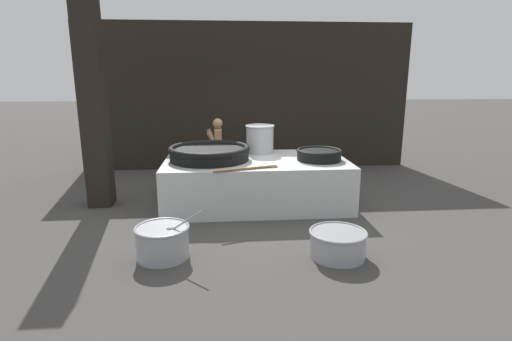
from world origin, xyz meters
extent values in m
plane|color=#474442|center=(0.00, 0.00, 0.00)|extent=(60.00, 60.00, 0.00)
cube|color=black|center=(0.00, 3.01, 1.78)|extent=(8.13, 0.24, 3.56)
cube|color=black|center=(-2.82, 0.15, 1.78)|extent=(0.40, 0.40, 3.56)
cube|color=silver|center=(0.00, 0.00, 0.42)|extent=(3.28, 1.82, 0.83)
cylinder|color=black|center=(-0.84, 0.02, 0.93)|extent=(1.41, 1.41, 0.20)
torus|color=black|center=(-0.84, 0.02, 1.03)|extent=(1.46, 1.46, 0.11)
cylinder|color=black|center=(1.12, -0.16, 0.92)|extent=(0.78, 0.78, 0.17)
torus|color=black|center=(1.12, -0.16, 1.00)|extent=(0.81, 0.81, 0.06)
cylinder|color=#B7B7BC|center=(0.13, 0.62, 1.10)|extent=(0.53, 0.53, 0.53)
torus|color=#B7B7BC|center=(0.13, 0.62, 1.36)|extent=(0.57, 0.57, 0.04)
cylinder|color=brown|center=(-0.23, -0.81, 0.85)|extent=(1.05, 0.37, 0.04)
cube|color=brown|center=(0.23, -0.67, 0.84)|extent=(0.14, 0.13, 0.02)
cylinder|color=#9E7551|center=(-0.69, 1.10, 0.36)|extent=(0.11, 0.11, 0.71)
cylinder|color=#9E7551|center=(-0.70, 1.25, 0.36)|extent=(0.11, 0.11, 0.71)
cube|color=#722D4C|center=(-0.70, 1.18, 0.50)|extent=(0.18, 0.22, 0.47)
cube|color=#9E7551|center=(-0.70, 1.18, 0.98)|extent=(0.16, 0.44, 0.53)
cylinder|color=#9E7551|center=(-0.78, 0.96, 0.98)|extent=(0.29, 0.10, 0.49)
cylinder|color=#9E7551|center=(-0.79, 1.39, 0.98)|extent=(0.29, 0.10, 0.49)
sphere|color=#9E7551|center=(-0.70, 1.18, 1.35)|extent=(0.20, 0.20, 0.20)
cylinder|color=#9E9EA3|center=(-1.39, -2.14, 0.20)|extent=(0.68, 0.68, 0.41)
torus|color=#9E9EA3|center=(-1.39, -2.14, 0.41)|extent=(0.71, 0.71, 0.03)
cylinder|color=orange|center=(-1.39, -2.14, 0.30)|extent=(0.59, 0.59, 0.10)
cylinder|color=orange|center=(-1.29, -2.13, 0.37)|extent=(0.04, 0.04, 0.04)
cylinder|color=orange|center=(-1.37, -2.28, 0.36)|extent=(0.03, 0.04, 0.03)
cylinder|color=orange|center=(-1.39, -2.00, 0.36)|extent=(0.05, 0.06, 0.03)
cylinder|color=orange|center=(-1.35, -2.00, 0.37)|extent=(0.06, 0.06, 0.04)
cylinder|color=orange|center=(-1.16, -2.12, 0.37)|extent=(0.05, 0.04, 0.04)
cylinder|color=orange|center=(-1.27, -2.13, 0.36)|extent=(0.05, 0.05, 0.03)
cylinder|color=orange|center=(-1.38, -2.18, 0.36)|extent=(0.06, 0.04, 0.02)
sphere|color=#9E9EA3|center=(-1.28, -2.18, 0.38)|extent=(0.12, 0.12, 0.12)
cylinder|color=#9E9EA3|center=(-1.07, -2.26, 0.53)|extent=(0.44, 0.18, 0.33)
cylinder|color=#9E9EA3|center=(0.89, -2.30, 0.17)|extent=(0.72, 0.72, 0.34)
torus|color=#9E9EA3|center=(0.89, -2.30, 0.34)|extent=(0.76, 0.76, 0.04)
cylinder|color=tan|center=(0.89, -2.30, 0.24)|extent=(0.63, 0.63, 0.08)
camera|label=1|loc=(-0.57, -7.04, 2.33)|focal=28.00mm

